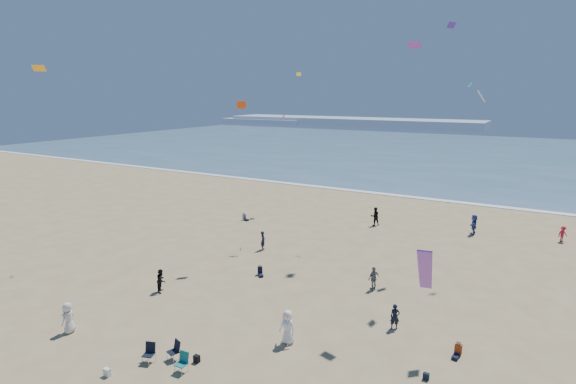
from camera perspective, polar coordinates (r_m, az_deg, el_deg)
The scene contains 11 objects.
ocean at distance 109.48m, azimuth 22.32°, elevation 4.47°, with size 220.00×100.00×0.06m, color #476B84.
surf_line at distance 60.88m, azimuth 15.86°, elevation -0.68°, with size 220.00×1.20×0.08m, color white.
headland_far at distance 197.50m, azimuth 7.84°, elevation 8.84°, with size 110.00×20.00×3.20m, color #7A8EA8.
headland_near at distance 211.49m, azimuth -2.91°, elevation 9.00°, with size 40.00×14.00×2.00m, color #7A8EA8.
standing_flyers at distance 31.99m, azimuth 13.43°, elevation -10.79°, with size 27.90×42.63×1.93m.
seated_group at distance 28.08m, azimuth -2.44°, elevation -14.88°, with size 25.27×30.34×0.84m.
chair_cluster at distance 24.55m, azimuth -15.07°, elevation -19.45°, with size 2.69×1.56×1.00m.
white_tote at distance 24.77m, azimuth -21.99°, elevation -20.46°, with size 0.35×0.20×0.40m, color white.
black_backpack at distance 24.58m, azimuth -11.52°, elevation -20.05°, with size 0.30×0.22×0.38m, color black.
navy_bag at distance 23.91m, azimuth 17.13°, elevation -21.46°, with size 0.28×0.18×0.34m, color black.
kites_aloft at distance 25.99m, azimuth 20.06°, elevation 14.78°, with size 39.10×39.68×30.48m.
Camera 1 is at (13.89, -12.79, 13.26)m, focal length 28.00 mm.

